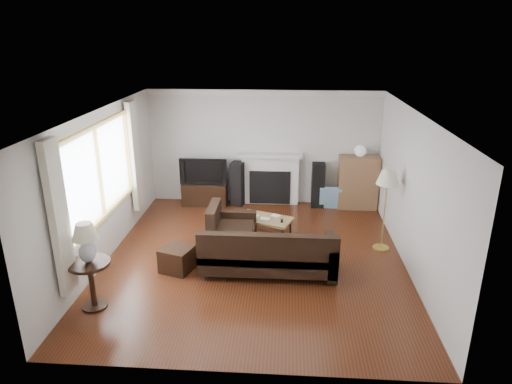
# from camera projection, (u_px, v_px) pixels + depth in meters

# --- Properties ---
(room) EXTENTS (5.10, 5.60, 2.54)m
(room) POSITION_uv_depth(u_px,v_px,m) (255.00, 190.00, 7.36)
(room) COLOR #4E2211
(room) RESTS_ON ground
(window) EXTENTS (0.12, 2.74, 1.54)m
(window) POSITION_uv_depth(u_px,v_px,m) (100.00, 172.00, 7.23)
(window) COLOR olive
(window) RESTS_ON room
(curtain_near) EXTENTS (0.10, 0.35, 2.10)m
(curtain_near) POSITION_uv_depth(u_px,v_px,m) (59.00, 219.00, 5.85)
(curtain_near) COLOR silver
(curtain_near) RESTS_ON room
(curtain_far) EXTENTS (0.10, 0.35, 2.10)m
(curtain_far) POSITION_uv_depth(u_px,v_px,m) (135.00, 156.00, 8.71)
(curtain_far) COLOR silver
(curtain_far) RESTS_ON room
(fireplace) EXTENTS (1.40, 0.26, 1.15)m
(fireplace) POSITION_uv_depth(u_px,v_px,m) (270.00, 179.00, 10.06)
(fireplace) COLOR white
(fireplace) RESTS_ON room
(tv_stand) EXTENTS (0.98, 0.44, 0.49)m
(tv_stand) POSITION_uv_depth(u_px,v_px,m) (205.00, 194.00, 10.13)
(tv_stand) COLOR black
(tv_stand) RESTS_ON ground
(television) EXTENTS (1.03, 0.13, 0.59)m
(television) POSITION_uv_depth(u_px,v_px,m) (204.00, 170.00, 9.95)
(television) COLOR black
(television) RESTS_ON tv_stand
(speaker_left) EXTENTS (0.33, 0.38, 0.97)m
(speaker_left) POSITION_uv_depth(u_px,v_px,m) (238.00, 184.00, 10.04)
(speaker_left) COLOR black
(speaker_left) RESTS_ON ground
(speaker_right) EXTENTS (0.27, 0.32, 0.97)m
(speaker_right) POSITION_uv_depth(u_px,v_px,m) (318.00, 185.00, 9.94)
(speaker_right) COLOR black
(speaker_right) RESTS_ON ground
(bookshelf) EXTENTS (0.84, 0.40, 1.15)m
(bookshelf) POSITION_uv_depth(u_px,v_px,m) (358.00, 182.00, 9.82)
(bookshelf) COLOR #8A6140
(bookshelf) RESTS_ON ground
(globe_lamp) EXTENTS (0.25, 0.25, 0.25)m
(globe_lamp) POSITION_uv_depth(u_px,v_px,m) (360.00, 151.00, 9.59)
(globe_lamp) COLOR white
(globe_lamp) RESTS_ON bookshelf
(sectional_sofa) EXTENTS (2.33, 1.70, 0.75)m
(sectional_sofa) POSITION_uv_depth(u_px,v_px,m) (268.00, 251.00, 7.24)
(sectional_sofa) COLOR black
(sectional_sofa) RESTS_ON ground
(coffee_table) EXTENTS (1.11, 0.85, 0.38)m
(coffee_table) POSITION_uv_depth(u_px,v_px,m) (265.00, 227.00, 8.55)
(coffee_table) COLOR olive
(coffee_table) RESTS_ON ground
(footstool) EXTENTS (0.60, 0.60, 0.40)m
(footstool) POSITION_uv_depth(u_px,v_px,m) (178.00, 259.00, 7.36)
(footstool) COLOR black
(footstool) RESTS_ON ground
(floor_lamp) EXTENTS (0.48, 0.48, 1.49)m
(floor_lamp) POSITION_uv_depth(u_px,v_px,m) (385.00, 210.00, 7.89)
(floor_lamp) COLOR gold
(floor_lamp) RESTS_ON ground
(side_table) EXTENTS (0.57, 0.57, 0.71)m
(side_table) POSITION_uv_depth(u_px,v_px,m) (92.00, 285.00, 6.32)
(side_table) COLOR black
(side_table) RESTS_ON ground
(table_lamp) EXTENTS (0.35, 0.35, 0.57)m
(table_lamp) POSITION_uv_depth(u_px,v_px,m) (86.00, 243.00, 6.10)
(table_lamp) COLOR silver
(table_lamp) RESTS_ON side_table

